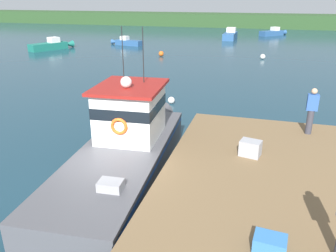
{
  "coord_description": "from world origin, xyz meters",
  "views": [
    {
      "loc": [
        4.23,
        -8.48,
        5.73
      ],
      "look_at": [
        1.2,
        2.3,
        1.4
      ],
      "focal_mm": 36.21,
      "sensor_mm": 36.0,
      "label": 1
    }
  ],
  "objects_px": {
    "moored_boat_mid_harbor": "(51,45)",
    "moored_boat_outer_mooring": "(273,33)",
    "crate_stack_near_edge": "(250,148)",
    "mooring_buoy_channel_marker": "(171,100)",
    "deckhand_further_back": "(311,110)",
    "moored_boat_near_channel": "(127,42)",
    "mooring_buoy_inshore": "(263,57)",
    "moored_boat_far_left": "(231,35)",
    "main_fishing_boat": "(126,149)",
    "crate_single_by_cleat": "(270,244)",
    "mooring_buoy_outer": "(161,54)"
  },
  "relations": [
    {
      "from": "crate_single_by_cleat",
      "to": "mooring_buoy_outer",
      "type": "bearing_deg",
      "value": 110.77
    },
    {
      "from": "crate_single_by_cleat",
      "to": "mooring_buoy_outer",
      "type": "height_order",
      "value": "crate_single_by_cleat"
    },
    {
      "from": "moored_boat_outer_mooring",
      "to": "mooring_buoy_inshore",
      "type": "height_order",
      "value": "moored_boat_outer_mooring"
    },
    {
      "from": "moored_boat_far_left",
      "to": "mooring_buoy_channel_marker",
      "type": "bearing_deg",
      "value": -90.02
    },
    {
      "from": "crate_single_by_cleat",
      "to": "mooring_buoy_outer",
      "type": "relative_size",
      "value": 1.18
    },
    {
      "from": "moored_boat_outer_mooring",
      "to": "mooring_buoy_inshore",
      "type": "relative_size",
      "value": 8.81
    },
    {
      "from": "main_fishing_boat",
      "to": "mooring_buoy_outer",
      "type": "xyz_separation_m",
      "value": [
        -5.9,
        23.58,
        -0.75
      ]
    },
    {
      "from": "moored_boat_far_left",
      "to": "mooring_buoy_channel_marker",
      "type": "distance_m",
      "value": 31.9
    },
    {
      "from": "moored_boat_mid_harbor",
      "to": "mooring_buoy_channel_marker",
      "type": "bearing_deg",
      "value": -41.23
    },
    {
      "from": "crate_stack_near_edge",
      "to": "moored_boat_far_left",
      "type": "relative_size",
      "value": 0.1
    },
    {
      "from": "crate_stack_near_edge",
      "to": "mooring_buoy_channel_marker",
      "type": "relative_size",
      "value": 1.55
    },
    {
      "from": "moored_boat_near_channel",
      "to": "mooring_buoy_inshore",
      "type": "distance_m",
      "value": 17.23
    },
    {
      "from": "crate_stack_near_edge",
      "to": "mooring_buoy_channel_marker",
      "type": "distance_m",
      "value": 9.49
    },
    {
      "from": "moored_boat_near_channel",
      "to": "mooring_buoy_inshore",
      "type": "height_order",
      "value": "moored_boat_near_channel"
    },
    {
      "from": "crate_single_by_cleat",
      "to": "crate_stack_near_edge",
      "type": "bearing_deg",
      "value": 97.86
    },
    {
      "from": "deckhand_further_back",
      "to": "mooring_buoy_channel_marker",
      "type": "xyz_separation_m",
      "value": [
        -6.55,
        5.82,
        -1.87
      ]
    },
    {
      "from": "deckhand_further_back",
      "to": "mooring_buoy_channel_marker",
      "type": "bearing_deg",
      "value": 138.36
    },
    {
      "from": "main_fishing_boat",
      "to": "crate_single_by_cleat",
      "type": "relative_size",
      "value": 16.5
    },
    {
      "from": "moored_boat_far_left",
      "to": "mooring_buoy_inshore",
      "type": "relative_size",
      "value": 12.45
    },
    {
      "from": "moored_boat_mid_harbor",
      "to": "main_fishing_boat",
      "type": "bearing_deg",
      "value": -52.03
    },
    {
      "from": "moored_boat_far_left",
      "to": "moored_boat_mid_harbor",
      "type": "distance_m",
      "value": 24.25
    },
    {
      "from": "moored_boat_near_channel",
      "to": "mooring_buoy_outer",
      "type": "xyz_separation_m",
      "value": [
        6.41,
        -6.61,
        -0.12
      ]
    },
    {
      "from": "mooring_buoy_inshore",
      "to": "main_fishing_boat",
      "type": "bearing_deg",
      "value": -99.21
    },
    {
      "from": "crate_single_by_cleat",
      "to": "moored_boat_mid_harbor",
      "type": "bearing_deg",
      "value": 129.77
    },
    {
      "from": "main_fishing_boat",
      "to": "moored_boat_mid_harbor",
      "type": "bearing_deg",
      "value": 127.97
    },
    {
      "from": "crate_stack_near_edge",
      "to": "mooring_buoy_channel_marker",
      "type": "xyz_separation_m",
      "value": [
        -4.67,
        8.16,
        -1.25
      ]
    },
    {
      "from": "moored_boat_far_left",
      "to": "moored_boat_near_channel",
      "type": "distance_m",
      "value": 15.38
    },
    {
      "from": "deckhand_further_back",
      "to": "moored_boat_mid_harbor",
      "type": "bearing_deg",
      "value": 138.66
    },
    {
      "from": "moored_boat_near_channel",
      "to": "mooring_buoy_inshore",
      "type": "bearing_deg",
      "value": -18.92
    },
    {
      "from": "main_fishing_boat",
      "to": "mooring_buoy_channel_marker",
      "type": "distance_m",
      "value": 8.46
    },
    {
      "from": "main_fishing_boat",
      "to": "crate_stack_near_edge",
      "type": "height_order",
      "value": "main_fishing_boat"
    },
    {
      "from": "deckhand_further_back",
      "to": "moored_boat_outer_mooring",
      "type": "bearing_deg",
      "value": 90.94
    },
    {
      "from": "moored_boat_outer_mooring",
      "to": "mooring_buoy_outer",
      "type": "xyz_separation_m",
      "value": [
        -11.01,
        -22.66,
        -0.18
      ]
    },
    {
      "from": "moored_boat_outer_mooring",
      "to": "moored_boat_near_channel",
      "type": "relative_size",
      "value": 0.99
    },
    {
      "from": "moored_boat_mid_harbor",
      "to": "moored_boat_outer_mooring",
      "type": "bearing_deg",
      "value": 41.85
    },
    {
      "from": "deckhand_further_back",
      "to": "mooring_buoy_outer",
      "type": "distance_m",
      "value": 24.13
    },
    {
      "from": "main_fishing_boat",
      "to": "mooring_buoy_inshore",
      "type": "distance_m",
      "value": 24.93
    },
    {
      "from": "deckhand_further_back",
      "to": "moored_boat_near_channel",
      "type": "xyz_separation_m",
      "value": [
        -18.13,
        27.62,
        -1.69
      ]
    },
    {
      "from": "deckhand_further_back",
      "to": "moored_boat_mid_harbor",
      "type": "height_order",
      "value": "deckhand_further_back"
    },
    {
      "from": "moored_boat_outer_mooring",
      "to": "mooring_buoy_outer",
      "type": "distance_m",
      "value": 25.2
    },
    {
      "from": "crate_single_by_cleat",
      "to": "deckhand_further_back",
      "type": "xyz_separation_m",
      "value": [
        1.3,
        6.47,
        0.69
      ]
    },
    {
      "from": "moored_boat_outer_mooring",
      "to": "mooring_buoy_outer",
      "type": "height_order",
      "value": "moored_boat_outer_mooring"
    },
    {
      "from": "main_fishing_boat",
      "to": "moored_boat_near_channel",
      "type": "distance_m",
      "value": 32.61
    },
    {
      "from": "main_fishing_boat",
      "to": "crate_stack_near_edge",
      "type": "xyz_separation_m",
      "value": [
        3.95,
        0.23,
        0.43
      ]
    },
    {
      "from": "moored_boat_outer_mooring",
      "to": "moored_boat_far_left",
      "type": "height_order",
      "value": "moored_boat_far_left"
    },
    {
      "from": "crate_stack_near_edge",
      "to": "crate_single_by_cleat",
      "type": "xyz_separation_m",
      "value": [
        0.57,
        -4.12,
        -0.07
      ]
    },
    {
      "from": "moored_boat_mid_harbor",
      "to": "crate_single_by_cleat",
      "type": "bearing_deg",
      "value": -50.23
    },
    {
      "from": "moored_boat_near_channel",
      "to": "moored_boat_mid_harbor",
      "type": "relative_size",
      "value": 0.83
    },
    {
      "from": "main_fishing_boat",
      "to": "moored_boat_far_left",
      "type": "height_order",
      "value": "main_fishing_boat"
    },
    {
      "from": "crate_stack_near_edge",
      "to": "moored_boat_far_left",
      "type": "distance_m",
      "value": 40.35
    }
  ]
}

